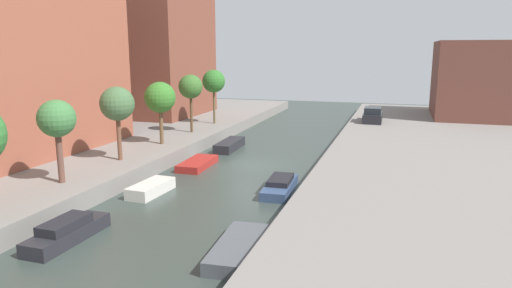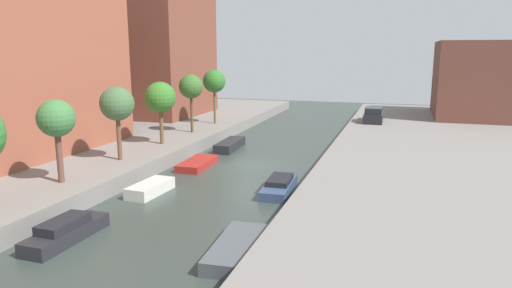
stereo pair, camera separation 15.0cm
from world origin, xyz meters
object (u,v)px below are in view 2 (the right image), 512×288
at_px(street_tree_5, 214,81).
at_px(parked_car, 373,116).
at_px(moored_boat_left_2, 150,188).
at_px(apartment_tower_far, 151,8).
at_px(moored_boat_right_2, 279,186).
at_px(street_tree_1, 56,120).
at_px(street_tree_4, 191,87).
at_px(moored_boat_left_4, 230,145).
at_px(moored_boat_left_1, 66,231).
at_px(street_tree_3, 160,98).
at_px(moored_boat_left_3, 197,164).
at_px(moored_boat_right_1, 237,248).
at_px(low_block_right, 487,80).
at_px(street_tree_2, 117,104).

relative_size(street_tree_5, parked_car, 1.23).
bearing_deg(moored_boat_left_2, apartment_tower_far, 118.98).
relative_size(parked_car, moored_boat_right_2, 0.96).
bearing_deg(street_tree_1, street_tree_4, 90.00).
distance_m(moored_boat_left_2, moored_boat_left_4, 12.37).
distance_m(street_tree_4, moored_boat_left_1, 21.18).
distance_m(apartment_tower_far, street_tree_3, 18.74).
relative_size(moored_boat_left_3, moored_boat_right_1, 0.93).
xyz_separation_m(apartment_tower_far, street_tree_5, (8.83, -4.33, -7.24)).
bearing_deg(low_block_right, moored_boat_left_1, -119.55).
bearing_deg(moored_boat_left_1, street_tree_3, 104.25).
bearing_deg(moored_boat_right_2, moored_boat_left_1, -125.75).
relative_size(moored_boat_left_2, moored_boat_right_1, 0.74).
relative_size(low_block_right, street_tree_3, 2.28).
relative_size(low_block_right, street_tree_4, 2.15).
relative_size(street_tree_2, moored_boat_left_4, 1.06).
bearing_deg(street_tree_2, moored_boat_left_1, -68.44).
relative_size(moored_boat_left_1, moored_boat_right_1, 0.97).
height_order(low_block_right, street_tree_1, low_block_right).
distance_m(street_tree_3, moored_boat_left_3, 6.05).
bearing_deg(moored_boat_left_1, moored_boat_right_2, 54.25).
bearing_deg(moored_boat_right_1, moored_boat_left_2, 140.98).
relative_size(moored_boat_left_3, moored_boat_right_2, 0.92).
height_order(parked_car, moored_boat_right_1, parked_car).
distance_m(street_tree_1, moored_boat_left_1, 7.03).
xyz_separation_m(moored_boat_left_1, moored_boat_left_3, (-0.02, 13.09, -0.18)).
height_order(street_tree_2, moored_boat_right_1, street_tree_2).
height_order(street_tree_2, moored_boat_left_1, street_tree_2).
bearing_deg(moored_boat_left_4, street_tree_4, 163.04).
height_order(parked_car, moored_boat_left_4, parked_car).
xyz_separation_m(street_tree_3, moored_boat_left_1, (3.85, -15.16, -4.02)).
distance_m(street_tree_5, parked_car, 15.80).
xyz_separation_m(moored_boat_right_1, moored_boat_right_2, (-0.54, 8.52, 0.06)).
distance_m(apartment_tower_far, moored_boat_left_1, 34.41).
bearing_deg(street_tree_3, moored_boat_right_1, -51.97).
xyz_separation_m(street_tree_4, moored_boat_left_4, (3.90, -1.19, -4.49)).
relative_size(street_tree_4, moored_boat_left_3, 1.23).
relative_size(street_tree_3, moored_boat_right_1, 1.08).
relative_size(parked_car, moored_boat_left_3, 1.04).
distance_m(apartment_tower_far, moored_boat_left_2, 28.79).
distance_m(street_tree_1, street_tree_3, 10.78).
relative_size(parked_car, moored_boat_right_1, 0.96).
xyz_separation_m(low_block_right, street_tree_1, (-25.17, -33.23, -0.55)).
relative_size(street_tree_1, street_tree_5, 0.86).
relative_size(street_tree_3, parked_car, 1.12).
xyz_separation_m(street_tree_5, moored_boat_left_1, (3.85, -25.40, -4.57)).
xyz_separation_m(moored_boat_left_2, moored_boat_right_2, (6.75, 2.61, 0.02)).
distance_m(street_tree_2, parked_car, 25.80).
bearing_deg(street_tree_4, moored_boat_left_1, -79.29).
bearing_deg(street_tree_5, low_block_right, 25.86).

